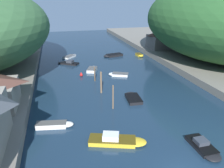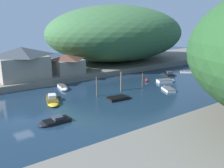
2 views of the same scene
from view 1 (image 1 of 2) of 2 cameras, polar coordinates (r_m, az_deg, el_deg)
name	(u,v)px [view 1 (image 1 of 2)]	position (r m, az deg, el deg)	size (l,w,h in m)	color
water_surface	(107,73)	(46.41, -1.43, 2.87)	(130.00, 130.00, 0.00)	#192D42
right_bank	(210,62)	(57.34, 24.17, 5.32)	(22.00, 120.00, 1.32)	slate
hillside_right	(221,20)	(56.45, 26.59, 14.74)	(30.41, 42.57, 17.91)	#285628
right_bank_cottage	(160,39)	(65.17, 12.47, 11.41)	(6.52, 6.95, 5.01)	slate
boat_white_cruiser	(140,55)	(60.50, 7.24, 7.51)	(1.45, 3.12, 0.66)	gold
boat_yellow_tender	(133,97)	(34.68, 5.43, -3.51)	(2.38, 4.52, 0.52)	black
boat_moored_right	(118,74)	(44.93, 1.53, 2.55)	(4.39, 3.25, 0.49)	white
boat_mid_channel	(93,69)	(48.24, -5.09, 3.94)	(3.12, 4.40, 0.66)	white
boat_far_upstream	(68,63)	(53.82, -11.45, 5.44)	(5.42, 4.45, 1.00)	black
boat_red_skiff	(118,140)	(24.74, 1.54, -14.48)	(6.57, 3.72, 1.13)	gold
boat_small_dinghy	(70,56)	(60.26, -10.79, 7.14)	(4.33, 4.76, 0.45)	white
boat_navy_launch	(204,147)	(25.78, 22.87, -14.98)	(1.88, 4.42, 0.88)	black
boat_far_right_bank	(112,55)	(59.92, 0.08, 7.51)	(5.70, 3.20, 0.60)	black
boat_open_rowboat	(56,125)	(28.26, -14.41, -10.27)	(4.69, 1.92, 0.65)	silver
mooring_post_middle	(113,97)	(30.94, 0.27, -3.41)	(0.21, 0.21, 3.66)	brown
mooring_post_fourth	(101,82)	(36.16, -2.87, 0.47)	(0.32, 0.32, 3.75)	brown
mooring_post_farthest	(95,74)	(41.59, -4.54, 2.61)	(0.23, 0.23, 2.83)	brown
channel_buoy_near	(81,75)	(44.73, -8.04, 2.43)	(0.64, 0.64, 0.96)	red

